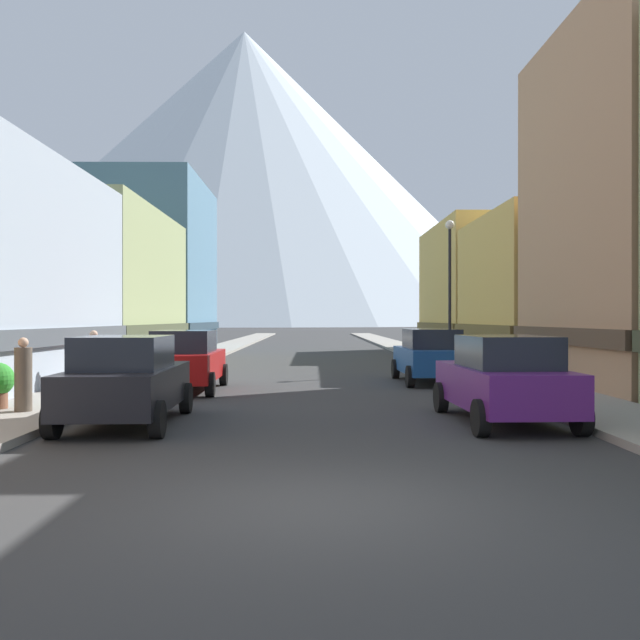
# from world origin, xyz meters

# --- Properties ---
(ground_plane) EXTENTS (400.00, 400.00, 0.00)m
(ground_plane) POSITION_xyz_m (0.00, 0.00, 0.00)
(ground_plane) COLOR #333333
(sidewalk_left) EXTENTS (2.50, 100.00, 0.15)m
(sidewalk_left) POSITION_xyz_m (-6.25, 35.00, 0.07)
(sidewalk_left) COLOR gray
(sidewalk_left) RESTS_ON ground
(sidewalk_right) EXTENTS (2.50, 100.00, 0.15)m
(sidewalk_right) POSITION_xyz_m (6.25, 35.00, 0.07)
(sidewalk_right) COLOR gray
(sidewalk_right) RESTS_ON ground
(storefront_left_2) EXTENTS (8.45, 13.58, 7.38)m
(storefront_left_2) POSITION_xyz_m (-11.58, 26.29, 3.55)
(storefront_left_2) COLOR #8C9966
(storefront_left_2) RESTS_ON ground
(storefront_left_3) EXTENTS (7.24, 12.78, 11.40)m
(storefront_left_3) POSITION_xyz_m (-10.97, 40.02, 5.52)
(storefront_left_3) COLOR slate
(storefront_left_3) RESTS_ON ground
(storefront_right_2) EXTENTS (7.20, 10.24, 6.72)m
(storefront_right_2) POSITION_xyz_m (10.95, 23.41, 3.23)
(storefront_right_2) COLOR #D8B259
(storefront_right_2) RESTS_ON ground
(storefront_right_3) EXTENTS (9.70, 12.64, 7.88)m
(storefront_right_3) POSITION_xyz_m (12.20, 35.32, 3.80)
(storefront_right_3) COLOR #D8B259
(storefront_right_3) RESTS_ON ground
(car_left_0) EXTENTS (2.17, 4.45, 1.78)m
(car_left_0) POSITION_xyz_m (-3.80, 6.05, 0.90)
(car_left_0) COLOR black
(car_left_0) RESTS_ON ground
(car_left_1) EXTENTS (2.13, 4.43, 1.78)m
(car_left_1) POSITION_xyz_m (-3.80, 12.57, 0.90)
(car_left_1) COLOR #9E1111
(car_left_1) RESTS_ON ground
(car_right_0) EXTENTS (2.19, 4.46, 1.78)m
(car_right_0) POSITION_xyz_m (3.80, 6.21, 0.90)
(car_right_0) COLOR #591E72
(car_right_0) RESTS_ON ground
(car_right_1) EXTENTS (2.14, 4.43, 1.78)m
(car_right_1) POSITION_xyz_m (3.80, 15.08, 0.90)
(car_right_1) COLOR #19478C
(car_right_1) RESTS_ON ground
(pedestrian_0) EXTENTS (0.36, 0.36, 1.64)m
(pedestrian_0) POSITION_xyz_m (-6.25, 11.83, 0.91)
(pedestrian_0) COLOR navy
(pedestrian_0) RESTS_ON sidewalk_left
(pedestrian_1) EXTENTS (0.36, 0.36, 1.57)m
(pedestrian_1) POSITION_xyz_m (-6.25, 7.04, 0.87)
(pedestrian_1) COLOR brown
(pedestrian_1) RESTS_ON sidewalk_left
(streetlamp_right) EXTENTS (0.36, 0.36, 5.86)m
(streetlamp_right) POSITION_xyz_m (5.35, 19.68, 3.99)
(streetlamp_right) COLOR black
(streetlamp_right) RESTS_ON sidewalk_right
(mountain_backdrop) EXTENTS (218.79, 218.79, 111.87)m
(mountain_backdrop) POSITION_xyz_m (-26.19, 260.00, 55.93)
(mountain_backdrop) COLOR silver
(mountain_backdrop) RESTS_ON ground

